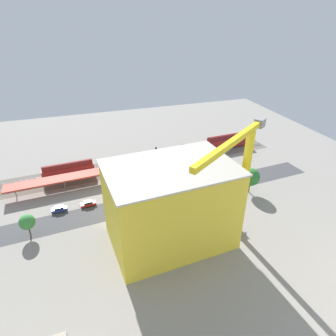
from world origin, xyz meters
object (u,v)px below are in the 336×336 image
(traffic_light, at_px, (182,193))
(parked_car_6, at_px, (88,204))
(parked_car_3, at_px, (163,191))
(box_truck_2, at_px, (147,204))
(parked_car_4, at_px, (139,194))
(street_tree_0, at_px, (251,177))
(freight_coach_far, at_px, (68,170))
(parked_car_5, at_px, (114,199))
(box_truck_1, at_px, (157,200))
(parked_car_1, at_px, (205,183))
(street_tree_1, at_px, (27,222))
(platform_canopy_near, at_px, (108,170))
(construction_building, at_px, (170,206))
(tower_crane, at_px, (240,176))
(street_tree_2, at_px, (184,190))
(box_truck_0, at_px, (144,203))
(parked_car_2, at_px, (183,186))
(passenger_coach, at_px, (227,141))
(locomotive, at_px, (172,152))
(parked_car_0, at_px, (228,178))
(parked_car_7, at_px, (59,209))

(traffic_light, bearing_deg, parked_car_6, -17.09)
(parked_car_3, height_order, box_truck_2, box_truck_2)
(parked_car_4, height_order, street_tree_0, street_tree_0)
(parked_car_3, bearing_deg, freight_coach_far, -34.35)
(parked_car_5, relative_size, box_truck_1, 0.48)
(parked_car_1, xyz_separation_m, street_tree_1, (53.98, 8.37, 3.64))
(platform_canopy_near, relative_size, street_tree_1, 10.10)
(parked_car_5, bearing_deg, construction_building, 117.78)
(parked_car_4, relative_size, construction_building, 0.15)
(box_truck_2, bearing_deg, tower_crane, 132.19)
(street_tree_2, bearing_deg, freight_coach_far, -39.27)
(box_truck_0, bearing_deg, parked_car_5, -38.40)
(construction_building, xyz_separation_m, box_truck_0, (3.28, -15.09, -8.63))
(parked_car_2, xyz_separation_m, construction_building, (11.77, 21.52, 9.62))
(passenger_coach, height_order, parked_car_4, passenger_coach)
(platform_canopy_near, xyz_separation_m, locomotive, (-27.06, -10.83, -2.09))
(parked_car_0, xyz_separation_m, box_truck_2, (30.77, 7.20, 0.81))
(platform_canopy_near, height_order, traffic_light, traffic_light)
(locomotive, xyz_separation_m, box_truck_1, (15.18, 30.11, -0.20))
(platform_canopy_near, xyz_separation_m, parked_car_2, (-22.65, 13.39, -3.17))
(locomotive, height_order, traffic_light, traffic_light)
(street_tree_0, bearing_deg, parked_car_2, -24.53)
(freight_coach_far, xyz_separation_m, parked_car_0, (-52.09, 19.00, -2.46))
(locomotive, bearing_deg, parked_car_7, 29.48)
(parked_car_1, bearing_deg, construction_building, 47.06)
(locomotive, xyz_separation_m, parked_car_5, (27.47, 24.30, -1.04))
(parked_car_1, relative_size, street_tree_0, 0.51)
(parked_car_3, height_order, street_tree_1, street_tree_1)
(parked_car_1, height_order, street_tree_1, street_tree_1)
(platform_canopy_near, height_order, street_tree_1, street_tree_1)
(parked_car_0, xyz_separation_m, parked_car_3, (23.74, 0.37, 0.04))
(traffic_light, bearing_deg, parked_car_3, -65.46)
(parked_car_3, relative_size, construction_building, 0.14)
(parked_car_5, distance_m, construction_building, 26.05)
(parked_car_7, bearing_deg, parked_car_2, -179.49)
(tower_crane, bearing_deg, parked_car_3, -68.09)
(passenger_coach, height_order, tower_crane, tower_crane)
(parked_car_4, bearing_deg, street_tree_0, 165.27)
(street_tree_0, relative_size, traffic_light, 1.31)
(box_truck_2, bearing_deg, parked_car_1, -163.19)
(street_tree_1, bearing_deg, freight_coach_far, -110.87)
(parked_car_5, bearing_deg, parked_car_7, 0.92)
(parked_car_6, xyz_separation_m, traffic_light, (-27.16, 8.35, 3.62))
(parked_car_1, relative_size, parked_car_6, 0.95)
(street_tree_2, bearing_deg, street_tree_1, 1.42)
(parked_car_1, distance_m, street_tree_0, 15.13)
(parked_car_2, height_order, parked_car_5, parked_car_5)
(traffic_light, bearing_deg, box_truck_2, -6.77)
(parked_car_7, relative_size, construction_building, 0.15)
(box_truck_1, height_order, street_tree_0, street_tree_0)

